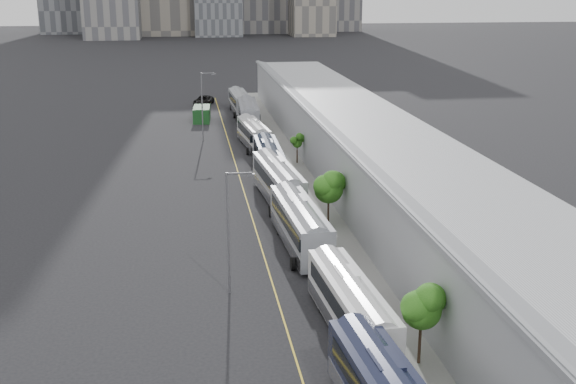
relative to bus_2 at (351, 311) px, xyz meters
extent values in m
cube|color=gray|center=(6.51, 21.23, -1.53)|extent=(10.00, 170.00, 0.12)
cube|color=gold|center=(-3.99, 21.23, -1.58)|extent=(0.12, 160.00, 0.02)
cube|color=gray|center=(10.51, 21.23, 1.81)|extent=(12.00, 160.00, 6.80)
cube|color=gray|center=(10.51, 21.23, 4.26)|extent=(12.45, 160.40, 2.57)
cube|color=gray|center=(4.61, 21.23, 5.41)|extent=(0.30, 160.00, 0.40)
cube|color=black|center=(-0.66, -10.26, 2.21)|extent=(1.52, 2.38, 0.31)
cube|color=silver|center=(0.00, 0.02, 0.32)|extent=(3.35, 12.98, 3.11)
cube|color=black|center=(0.00, -0.17, 0.88)|extent=(3.31, 11.45, 1.06)
cube|color=silver|center=(0.00, 0.02, -0.68)|extent=(3.37, 12.73, 1.00)
cube|color=silver|center=(0.00, 1.51, 2.02)|extent=(1.42, 2.25, 0.30)
cube|color=gray|center=(-0.71, 16.06, 0.45)|extent=(3.40, 13.84, 3.33)
cube|color=black|center=(-0.71, 15.85, 1.05)|extent=(3.38, 12.20, 1.13)
cube|color=silver|center=(-0.71, 16.06, -0.62)|extent=(3.43, 13.57, 1.06)
cube|color=gray|center=(-0.71, 17.64, 2.27)|extent=(1.48, 2.39, 0.32)
cube|color=gray|center=(-0.77, 29.90, 0.49)|extent=(3.90, 14.20, 3.40)
cube|color=black|center=(-0.77, 29.68, 1.10)|extent=(3.83, 12.53, 1.16)
cube|color=silver|center=(-0.77, 29.90, -0.60)|extent=(3.92, 13.93, 1.09)
cube|color=gray|center=(-0.77, 31.52, 2.35)|extent=(1.59, 2.48, 0.32)
cube|color=black|center=(-0.47, 40.63, 0.35)|extent=(2.95, 13.14, 3.17)
cube|color=black|center=(-0.47, 40.43, 0.92)|extent=(2.97, 11.57, 1.08)
cube|color=silver|center=(-0.47, 40.63, -0.66)|extent=(2.98, 12.88, 1.01)
cube|color=black|center=(-0.47, 42.14, 2.09)|extent=(1.36, 2.25, 0.30)
cube|color=silver|center=(-0.81, 55.76, 0.26)|extent=(3.59, 12.62, 3.01)
cube|color=black|center=(-0.81, 55.57, 0.80)|extent=(3.52, 11.13, 1.03)
cube|color=silver|center=(-0.81, 55.76, -0.71)|extent=(3.61, 12.37, 0.96)
cube|color=silver|center=(-0.81, 57.20, 1.91)|extent=(1.43, 2.21, 0.29)
cube|color=gray|center=(-0.21, 70.21, 0.48)|extent=(3.40, 14.08, 3.39)
cube|color=black|center=(-0.21, 70.00, 1.09)|extent=(3.39, 12.41, 1.15)
cube|color=silver|center=(-0.21, 70.21, -0.60)|extent=(3.43, 13.81, 1.08)
cube|color=gray|center=(-0.21, 71.82, 2.34)|extent=(1.50, 2.42, 0.32)
cube|color=#A5A9AF|center=(-0.49, 83.25, 0.35)|extent=(3.04, 13.15, 3.17)
cube|color=black|center=(-0.49, 83.05, 0.92)|extent=(3.05, 11.59, 1.08)
cube|color=silver|center=(-0.49, 83.25, -0.66)|extent=(3.08, 12.89, 1.01)
cube|color=#A5A9AF|center=(-0.49, 84.76, 2.09)|extent=(1.38, 2.25, 0.30)
cylinder|color=black|center=(3.12, -4.45, 0.36)|extent=(0.18, 0.18, 3.89)
sphere|color=#1B6316|center=(3.12, -4.45, 2.34)|extent=(2.36, 2.36, 2.36)
cylinder|color=black|center=(2.94, 22.00, 0.26)|extent=(0.18, 0.18, 3.70)
sphere|color=#1B6316|center=(2.94, 22.00, 2.22)|extent=(2.74, 2.74, 2.74)
cylinder|color=black|center=(3.68, 45.54, -0.12)|extent=(0.18, 0.18, 2.92)
sphere|color=#1B6316|center=(3.68, 45.54, 1.28)|extent=(1.26, 1.26, 1.26)
cylinder|color=#59595E|center=(-7.30, 7.49, 2.96)|extent=(0.18, 0.18, 9.09)
cylinder|color=#59595E|center=(-6.40, 7.49, 7.41)|extent=(1.80, 0.14, 0.14)
cube|color=#59595E|center=(-5.60, 7.49, 7.26)|extent=(0.50, 0.22, 0.18)
cylinder|color=#59595E|center=(-7.55, 61.15, 3.27)|extent=(0.18, 0.18, 9.71)
cylinder|color=#59595E|center=(-6.65, 61.15, 8.02)|extent=(1.80, 0.14, 0.14)
cube|color=#59595E|center=(-5.85, 61.15, 7.87)|extent=(0.50, 0.22, 0.18)
cube|color=#123A16|center=(-7.27, 76.44, -0.41)|extent=(3.07, 6.41, 2.36)
imported|color=black|center=(-6.50, 92.75, -0.73)|extent=(4.39, 6.68, 1.71)
camera|label=1|loc=(-10.01, -41.18, 20.16)|focal=45.00mm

